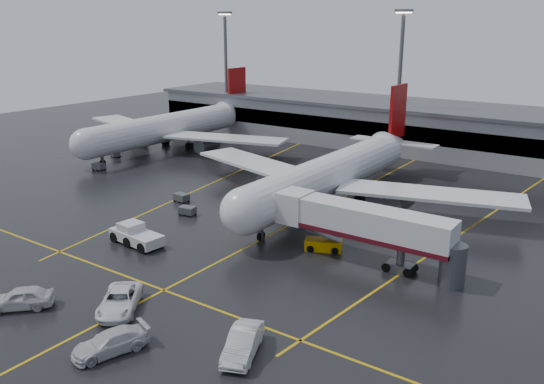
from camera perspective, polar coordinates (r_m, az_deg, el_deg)
The scene contains 22 objects.
ground at distance 68.16m, azimuth 2.35°, elevation -3.10°, with size 220.00×220.00×0.00m, color black.
apron_line_centre at distance 68.16m, azimuth 2.35°, elevation -3.09°, with size 0.25×90.00×0.02m, color gold.
apron_line_stop at distance 52.46m, azimuth -10.96°, elevation -9.79°, with size 60.00×0.25×0.02m, color gold.
apron_line_left at distance 87.19m, azimuth -5.18°, elevation 1.34°, with size 0.25×70.00×0.02m, color gold.
apron_line_right at distance 70.08m, azimuth 19.43°, elevation -3.51°, with size 0.25×70.00×0.02m, color gold.
terminal at distance 109.27m, azimuth 16.18°, elevation 6.24°, with size 122.00×19.00×8.60m.
light_mast_left at distance 124.92m, azimuth -4.71°, elevation 12.80°, with size 3.00×1.20×25.45m.
light_mast_mid at distance 104.18m, azimuth 12.89°, elevation 11.63°, with size 3.00×1.20×25.45m.
main_airliner at distance 74.90m, azimuth 6.40°, elevation 2.03°, with size 48.80×45.60×14.10m.
second_airliner at distance 109.26m, azimuth -10.18°, elevation 6.58°, with size 48.80×45.60×14.10m.
jet_bridge at distance 56.48m, azimuth 9.26°, elevation -3.38°, with size 19.90×3.40×6.05m.
pushback_tractor at distance 63.18m, azimuth -13.72°, elevation -4.33°, with size 6.79×3.36×2.35m.
belt_loader at distance 60.08m, azimuth 5.26°, elevation -5.36°, with size 4.21×3.04×2.46m.
service_van_a at distance 49.59m, azimuth -15.26°, elevation -10.63°, with size 2.91×6.31×1.75m, color white.
service_van_b at distance 44.09m, azimuth -16.14°, elevation -14.50°, with size 2.29×5.64×1.64m, color silver.
service_van_c at distance 42.26m, azimuth -2.98°, elevation -15.08°, with size 1.98×5.67×1.87m, color silver.
service_van_d at distance 52.73m, azimuth -24.23°, elevation -9.81°, with size 2.19×5.44×1.85m, color silver.
baggage_cart_a at distance 71.22m, azimuth -8.61°, elevation -1.86°, with size 2.20×1.63×1.12m.
baggage_cart_b at distance 76.68m, azimuth -9.21°, elevation -0.52°, with size 2.11×1.47×1.12m.
baggage_cart_c at distance 77.88m, azimuth -2.73°, elevation -0.04°, with size 2.23×1.69×1.12m.
baggage_cart_d at distance 104.92m, azimuth -15.66°, elevation 3.79°, with size 2.35×1.99×1.12m.
baggage_cart_e at distance 96.37m, azimuth -17.23°, elevation 2.53°, with size 2.15×1.55×1.12m.
Camera 1 is at (34.41, -54.03, 23.30)m, focal length 36.98 mm.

